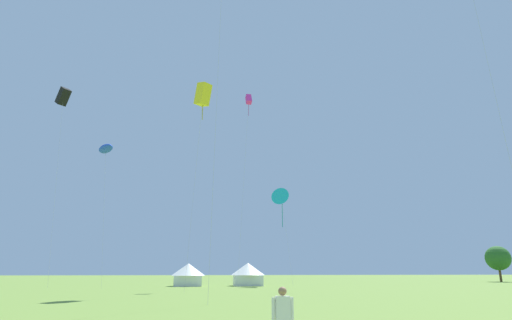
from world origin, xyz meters
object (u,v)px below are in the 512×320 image
kite_magenta_box (249,100)px  festival_tent_right (248,273)px  kite_cyan_delta (282,199)px  kite_yellow_box (203,95)px  tree_distant_left (498,258)px  festival_tent_left (188,274)px  kite_black_box (63,97)px  kite_blue_parafoil (106,149)px

kite_magenta_box → festival_tent_right: kite_magenta_box is taller
kite_cyan_delta → kite_yellow_box: kite_yellow_box is taller
kite_magenta_box → tree_distant_left: (52.68, 21.63, -21.53)m
kite_yellow_box → festival_tent_right: kite_yellow_box is taller
kite_cyan_delta → festival_tent_left: (-13.97, -1.16, -11.14)m
kite_magenta_box → festival_tent_right: size_ratio=5.47×
festival_tent_left → tree_distant_left: 62.40m
kite_magenta_box → festival_tent_left: (-7.74, 6.26, -24.30)m
kite_yellow_box → festival_tent_left: kite_yellow_box is taller
festival_tent_right → festival_tent_left: bearing=180.0°
kite_black_box → tree_distant_left: (79.69, 16.90, -22.47)m
kite_yellow_box → kite_magenta_box: bearing=61.3°
festival_tent_left → festival_tent_right: 8.52m
kite_cyan_delta → festival_tent_left: size_ratio=3.04×
kite_blue_parafoil → tree_distant_left: bearing=16.3°
festival_tent_right → kite_cyan_delta: bearing=12.0°
kite_yellow_box → kite_cyan_delta: bearing=56.6°
kite_yellow_box → festival_tent_right: size_ratio=4.57×
kite_cyan_delta → festival_tent_right: size_ratio=2.95×
festival_tent_right → tree_distant_left: size_ratio=0.72×
kite_magenta_box → kite_black_box: bearing=170.1°
kite_yellow_box → kite_blue_parafoil: bearing=135.2°
kite_magenta_box → festival_tent_left: kite_magenta_box is taller
festival_tent_left → festival_tent_right: size_ratio=0.97×
kite_magenta_box → kite_cyan_delta: kite_magenta_box is taller
festival_tent_left → festival_tent_right: bearing=0.0°
kite_blue_parafoil → kite_magenta_box: bearing=-1.7°
kite_cyan_delta → kite_black_box: 36.21m
kite_yellow_box → kite_black_box: kite_black_box is taller
kite_black_box → kite_cyan_delta: bearing=4.6°
tree_distant_left → kite_blue_parafoil: bearing=-163.7°
festival_tent_left → festival_tent_right: festival_tent_right is taller
kite_black_box → kite_blue_parafoil: bearing=-28.4°
kite_cyan_delta → kite_yellow_box: 24.78m
kite_black_box → kite_yellow_box: bearing=-39.5°
kite_cyan_delta → kite_black_box: size_ratio=0.51×
festival_tent_right → tree_distant_left: tree_distant_left is taller
kite_yellow_box → tree_distant_left: kite_yellow_box is taller
kite_magenta_box → kite_blue_parafoil: kite_magenta_box is taller
kite_yellow_box → tree_distant_left: bearing=29.6°
kite_cyan_delta → tree_distant_left: bearing=17.0°
kite_yellow_box → kite_black_box: size_ratio=0.79×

